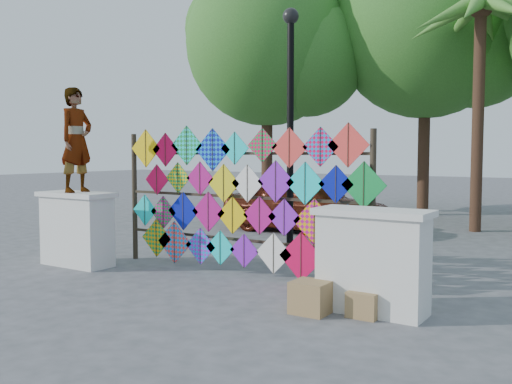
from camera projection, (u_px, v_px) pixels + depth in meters
ground at (208, 282)px, 8.64m from camera, size 80.00×80.00×0.00m
parapet_left at (77, 228)px, 9.88m from camera, size 1.40×0.65×1.28m
parapet_right at (373, 260)px, 6.97m from camera, size 1.40×0.65×1.28m
kite_rack at (241, 200)px, 9.10m from camera, size 4.94×0.24×2.42m
tree_west at (270, 45)px, 18.21m from camera, size 5.85×5.20×8.01m
tree_mid at (430, 28)px, 17.43m from camera, size 6.30×5.60×8.61m
palm_tree at (480, 29)px, 13.81m from camera, size 3.62×3.62×5.83m
vendor_woman at (76, 140)px, 9.75m from camera, size 0.47×0.68×1.79m
sedan at (304, 203)px, 14.05m from camera, size 4.30×1.92×1.44m
lamppost at (290, 111)px, 9.96m from camera, size 0.28×0.28×4.46m
cardboard_box_near at (311, 297)px, 6.97m from camera, size 0.44×0.40×0.40m
cardboard_box_far at (365, 304)px, 6.82m from camera, size 0.37×0.34×0.31m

